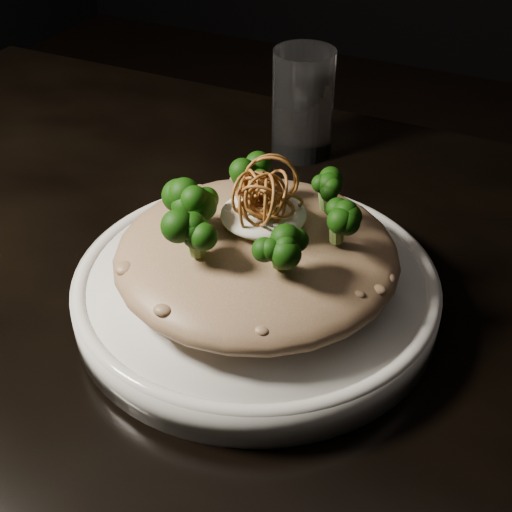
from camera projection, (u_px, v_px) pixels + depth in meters
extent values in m
cube|color=black|center=(176.00, 284.00, 0.70)|extent=(1.10, 0.80, 0.04)
cylinder|color=black|center=(58.00, 271.00, 1.32)|extent=(0.05, 0.05, 0.71)
cylinder|color=white|center=(256.00, 291.00, 0.63)|extent=(0.32, 0.32, 0.03)
ellipsoid|color=brown|center=(256.00, 254.00, 0.60)|extent=(0.24, 0.24, 0.05)
ellipsoid|color=white|center=(264.00, 214.00, 0.58)|extent=(0.07, 0.07, 0.02)
cylinder|color=silver|center=(303.00, 103.00, 0.83)|extent=(0.09, 0.09, 0.13)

